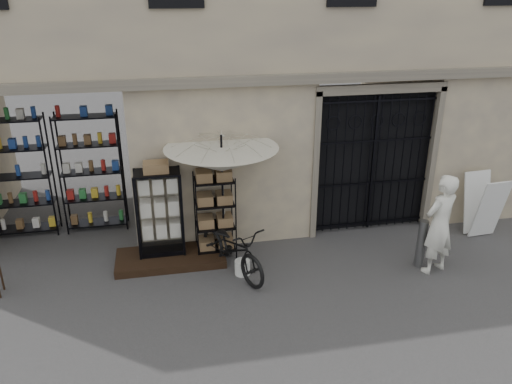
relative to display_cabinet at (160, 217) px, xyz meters
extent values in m
plane|color=black|center=(2.53, -1.72, -0.87)|extent=(80.00, 80.00, 0.00)
cube|color=tan|center=(2.53, 2.28, 3.63)|extent=(14.00, 4.00, 9.00)
cube|color=black|center=(-1.97, 1.08, 0.63)|extent=(3.00, 1.70, 3.00)
cube|color=black|center=(-2.02, 1.58, 0.38)|extent=(2.70, 0.50, 2.50)
cube|color=black|center=(4.28, 0.56, 0.63)|extent=(2.50, 0.06, 3.00)
cube|color=black|center=(4.28, 0.40, 0.58)|extent=(0.05, 0.05, 2.80)
cube|color=black|center=(0.13, -0.17, -0.79)|extent=(2.00, 0.90, 0.15)
cube|color=black|center=(0.00, 0.01, -0.67)|extent=(0.89, 0.67, 0.09)
cube|color=silver|center=(0.06, -0.23, 0.08)|extent=(0.72, 0.20, 1.49)
cube|color=silver|center=(0.00, 0.01, -0.01)|extent=(0.74, 0.51, 1.24)
cube|color=olive|center=(0.00, 0.01, 0.92)|extent=(0.51, 0.44, 0.18)
cube|color=black|center=(1.01, -0.03, -0.05)|extent=(0.84, 0.71, 1.63)
cube|color=olive|center=(1.01, -0.03, -0.10)|extent=(0.71, 0.58, 1.22)
cylinder|color=black|center=(1.15, -0.16, 0.33)|extent=(0.05, 0.05, 2.40)
imported|color=beige|center=(1.15, -0.16, 1.21)|extent=(2.34, 2.36, 1.62)
cylinder|color=silver|center=(1.38, -0.85, -0.73)|extent=(0.30, 0.30, 0.27)
imported|color=black|center=(1.22, -0.75, -0.87)|extent=(1.01, 1.16, 1.85)
cylinder|color=slate|center=(4.63, -1.19, -0.41)|extent=(0.19, 0.19, 0.91)
imported|color=silver|center=(4.80, -1.40, -0.87)|extent=(1.27, 1.97, 0.44)
cube|color=silver|center=(6.47, -0.49, -0.21)|extent=(0.62, 0.35, 1.27)
cube|color=silver|center=(6.44, -0.09, -0.21)|extent=(0.62, 0.35, 1.27)
camera|label=1|loc=(0.13, -8.46, 3.95)|focal=35.00mm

